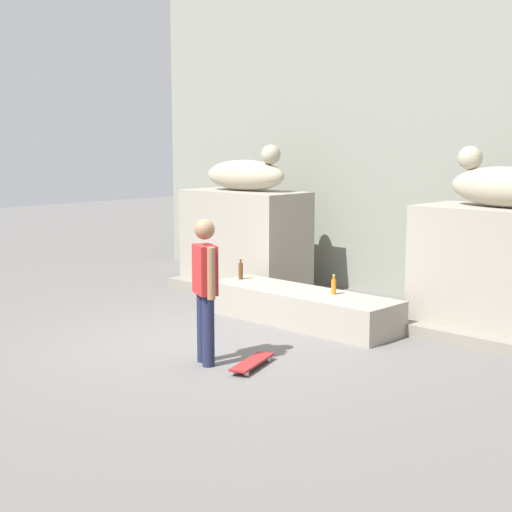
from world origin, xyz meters
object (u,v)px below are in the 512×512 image
Objects in this scene: bottle_brown at (241,270)px; bottle_orange at (334,286)px; skateboard at (252,362)px; skater at (205,285)px; statue_reclining_right at (502,185)px; statue_reclining_left at (247,174)px.

bottle_brown is 1.18× the size of bottle_orange.
skateboard is 3.00× the size of bottle_orange.
skater is 5.19× the size of bottle_brown.
bottle_brown is at bearing -28.47° from skater.
bottle_brown is (-2.21, 2.02, 0.54)m from skateboard.
bottle_brown is at bearing 28.64° from statue_reclining_right.
skater is 2.87m from bottle_brown.
statue_reclining_right is 4.04m from skater.
statue_reclining_left is 0.98× the size of statue_reclining_right.
statue_reclining_left reaches higher than bottle_orange.
statue_reclining_right is 5.20× the size of bottle_brown.
skateboard is 2.22m from bottle_orange.
bottle_brown is at bearing -54.07° from statue_reclining_left.
skater is 6.11× the size of bottle_orange.
statue_reclining_right is 2.54m from bottle_orange.
statue_reclining_right reaches higher than bottle_orange.
bottle_brown is at bearing 27.90° from skateboard.
skater reaches higher than skateboard.
bottle_brown reaches higher than bottle_orange.
skateboard is at bearing -76.69° from bottle_orange.
bottle_orange is at bearing -27.10° from statue_reclining_left.
statue_reclining_right reaches higher than bottle_brown.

